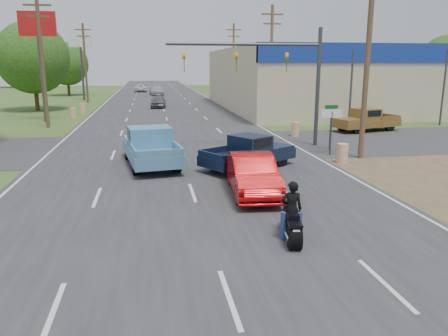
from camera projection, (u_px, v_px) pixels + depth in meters
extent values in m
plane|color=#355421|center=(229.00, 299.00, 9.32)|extent=(200.00, 200.00, 0.00)
cube|color=#2D2D30|center=(164.00, 110.00, 47.68)|extent=(15.00, 180.00, 0.02)
cube|color=#2D2D30|center=(176.00, 147.00, 26.58)|extent=(120.00, 10.00, 0.02)
cube|color=brown|center=(419.00, 170.00, 20.71)|extent=(8.00, 18.00, 0.01)
cube|color=#B7A88C|center=(432.00, 78.00, 52.15)|extent=(50.00, 28.00, 6.60)
cylinder|color=#4C3823|center=(367.00, 62.00, 22.18)|extent=(0.28, 0.28, 10.00)
cylinder|color=#4C3823|center=(271.00, 63.00, 39.45)|extent=(0.28, 0.28, 10.00)
cube|color=#4C3823|center=(272.00, 14.00, 38.48)|extent=(2.00, 0.14, 0.14)
cube|color=#4C3823|center=(272.00, 24.00, 38.66)|extent=(1.60, 0.14, 0.14)
cylinder|color=#4C3823|center=(234.00, 64.00, 56.71)|extent=(0.28, 0.28, 10.00)
cube|color=#4C3823|center=(234.00, 30.00, 55.74)|extent=(2.00, 0.14, 0.14)
cube|color=#4C3823|center=(234.00, 36.00, 55.92)|extent=(1.60, 0.14, 0.14)
cylinder|color=#4C3823|center=(42.00, 63.00, 33.46)|extent=(0.28, 0.28, 10.00)
cube|color=#4C3823|center=(37.00, 5.00, 32.49)|extent=(2.00, 0.14, 0.14)
cube|color=#4C3823|center=(38.00, 16.00, 32.68)|extent=(1.60, 0.14, 0.14)
cylinder|color=#4C3823|center=(85.00, 64.00, 56.48)|extent=(0.28, 0.28, 10.00)
cube|color=#4C3823|center=(83.00, 30.00, 55.51)|extent=(2.00, 0.14, 0.14)
cube|color=#4C3823|center=(83.00, 36.00, 55.70)|extent=(1.60, 0.14, 0.14)
cylinder|color=#422D19|center=(36.00, 96.00, 47.02)|extent=(0.44, 0.44, 3.24)
sphere|color=#1E4112|center=(33.00, 58.00, 46.10)|extent=(7.56, 7.56, 7.56)
cylinder|color=#422D19|center=(69.00, 86.00, 69.96)|extent=(0.44, 0.44, 2.88)
sphere|color=#1E4112|center=(67.00, 64.00, 69.15)|extent=(6.72, 6.72, 6.72)
cylinder|color=#422D19|center=(442.00, 81.00, 85.03)|extent=(0.44, 0.44, 3.60)
sphere|color=#1E4112|center=(445.00, 57.00, 84.01)|extent=(8.40, 8.40, 8.40)
cylinder|color=#422D19|center=(281.00, 78.00, 104.94)|extent=(0.44, 0.44, 3.42)
sphere|color=#1E4112|center=(282.00, 60.00, 103.97)|extent=(7.98, 7.98, 7.98)
cylinder|color=#422D19|center=(16.00, 79.00, 95.09)|extent=(0.44, 0.44, 3.78)
sphere|color=#1E4112|center=(14.00, 57.00, 94.02)|extent=(8.82, 8.82, 8.82)
cylinder|color=orange|center=(342.00, 154.00, 22.02)|extent=(0.56, 0.56, 1.00)
cylinder|color=orange|center=(295.00, 129.00, 30.24)|extent=(0.56, 0.56, 1.00)
cylinder|color=orange|center=(73.00, 113.00, 40.42)|extent=(0.56, 0.56, 1.00)
cylinder|color=orange|center=(83.00, 109.00, 44.31)|extent=(0.56, 0.56, 1.00)
cylinder|color=#3F3F44|center=(41.00, 69.00, 37.25)|extent=(0.30, 0.30, 9.00)
cube|color=#B21414|center=(37.00, 24.00, 36.40)|extent=(3.00, 0.35, 2.00)
cylinder|color=#3F3F44|center=(82.00, 67.00, 60.27)|extent=(0.30, 0.30, 9.00)
cube|color=white|center=(80.00, 39.00, 59.42)|extent=(3.00, 0.35, 2.00)
cylinder|color=#3F3F44|center=(331.00, 134.00, 23.81)|extent=(0.08, 0.08, 2.40)
cube|color=white|center=(332.00, 113.00, 23.55)|extent=(1.20, 0.05, 0.45)
cylinder|color=#3F3F44|center=(330.00, 129.00, 25.34)|extent=(0.08, 0.08, 2.40)
cube|color=#0C591E|center=(332.00, 107.00, 25.04)|extent=(0.80, 0.04, 0.22)
cylinder|color=#3F3F44|center=(318.00, 88.00, 26.20)|extent=(0.24, 0.24, 7.00)
cylinder|color=#3F3F44|center=(245.00, 44.00, 24.89)|extent=(9.00, 0.18, 0.18)
imported|color=gold|center=(287.00, 53.00, 25.40)|extent=(0.18, 0.40, 1.10)
imported|color=gold|center=(236.00, 52.00, 24.91)|extent=(0.18, 0.40, 1.10)
imported|color=gold|center=(184.00, 52.00, 24.42)|extent=(0.18, 0.40, 1.10)
imported|color=#B10808|center=(253.00, 175.00, 16.68)|extent=(1.97, 4.75, 1.53)
cylinder|color=black|center=(295.00, 237.00, 11.75)|extent=(0.44, 0.74, 0.69)
cylinder|color=black|center=(286.00, 218.00, 13.24)|extent=(0.24, 0.71, 0.69)
cube|color=black|center=(290.00, 216.00, 12.45)|extent=(0.43, 1.28, 0.32)
cube|color=black|center=(289.00, 207.00, 12.66)|extent=(0.36, 0.61, 0.23)
cube|color=black|center=(292.00, 215.00, 12.10)|extent=(0.40, 0.62, 0.11)
cylinder|color=white|center=(288.00, 195.00, 12.91)|extent=(0.68, 0.16, 0.05)
cube|color=white|center=(296.00, 232.00, 11.47)|extent=(0.19, 0.05, 0.13)
imported|color=black|center=(291.00, 213.00, 12.26)|extent=(0.65, 0.48, 1.64)
cylinder|color=black|center=(128.00, 151.00, 22.86)|extent=(0.45, 0.92, 0.88)
cylinder|color=black|center=(163.00, 149.00, 23.41)|extent=(0.45, 0.92, 0.88)
cylinder|color=black|center=(136.00, 165.00, 19.66)|extent=(0.45, 0.92, 0.88)
cylinder|color=black|center=(177.00, 163.00, 20.22)|extent=(0.45, 0.92, 0.88)
cube|color=#5795BA|center=(151.00, 152.00, 21.48)|extent=(3.00, 6.00, 0.57)
cube|color=#5795BA|center=(146.00, 139.00, 22.99)|extent=(2.39, 2.46, 0.20)
cube|color=#5795BA|center=(150.00, 136.00, 21.41)|extent=(2.26, 1.99, 0.94)
cube|color=black|center=(150.00, 133.00, 21.37)|extent=(2.25, 1.66, 0.50)
cube|color=#5795BA|center=(160.00, 154.00, 18.77)|extent=(2.02, 0.38, 0.33)
cylinder|color=black|center=(258.00, 154.00, 22.45)|extent=(0.78, 0.62, 0.74)
cylinder|color=black|center=(281.00, 159.00, 21.31)|extent=(0.78, 0.62, 0.74)
cylinder|color=black|center=(215.00, 162.00, 20.60)|extent=(0.78, 0.62, 0.74)
cylinder|color=black|center=(237.00, 168.00, 19.46)|extent=(0.78, 0.62, 0.74)
cube|color=#111C33|center=(248.00, 157.00, 20.91)|extent=(5.07, 4.10, 0.48)
cube|color=#111C33|center=(269.00, 147.00, 21.76)|extent=(2.48, 2.46, 0.17)
cube|color=#111C33|center=(250.00, 143.00, 20.82)|extent=(2.12, 2.21, 0.79)
cube|color=black|center=(250.00, 141.00, 20.79)|extent=(1.90, 2.09, 0.42)
cube|color=#111C33|center=(210.00, 156.00, 19.31)|extent=(0.95, 1.49, 0.28)
cylinder|color=black|center=(357.00, 129.00, 31.33)|extent=(0.84, 0.49, 0.79)
cylinder|color=black|center=(342.00, 126.00, 32.79)|extent=(0.84, 0.49, 0.79)
cylinder|color=black|center=(389.00, 126.00, 32.58)|extent=(0.84, 0.49, 0.79)
cylinder|color=black|center=(374.00, 123.00, 34.04)|extent=(0.84, 0.49, 0.79)
cube|color=brown|center=(366.00, 123.00, 32.63)|extent=(5.44, 3.22, 0.51)
cube|color=brown|center=(350.00, 120.00, 31.94)|extent=(2.36, 2.30, 0.18)
cube|color=brown|center=(366.00, 114.00, 32.44)|extent=(1.95, 2.14, 0.83)
cube|color=black|center=(366.00, 112.00, 32.40)|extent=(1.66, 2.10, 0.44)
cube|color=brown|center=(392.00, 116.00, 33.56)|extent=(0.54, 1.77, 0.29)
imported|color=#5B5B61|center=(158.00, 102.00, 50.46)|extent=(1.89, 4.22, 1.41)
imported|color=#B7B6BC|center=(157.00, 90.00, 71.37)|extent=(2.52, 5.44, 1.54)
imported|color=white|center=(140.00, 88.00, 79.84)|extent=(2.33, 4.77, 1.31)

